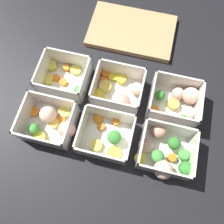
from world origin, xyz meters
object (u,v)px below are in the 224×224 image
container_near_right (164,152)px  container_near_left (52,122)px  container_far_right (178,102)px  container_far_center (119,91)px  container_far_left (65,79)px  container_near_center (107,136)px

container_near_right → container_near_left: bearing=178.6°
container_near_right → container_far_right: (0.02, 0.15, -0.00)m
container_near_right → container_far_center: bearing=137.3°
container_far_left → container_far_center: 0.17m
container_near_left → container_far_center: (0.16, 0.14, -0.00)m
container_near_left → container_near_center: size_ratio=1.14×
container_far_left → container_far_right: 0.34m
container_far_left → container_far_right: bearing=1.1°
container_near_center → container_far_left: bearing=139.5°
container_near_right → container_far_right: 0.15m
container_near_right → container_far_right: size_ratio=1.13×
container_near_left → container_far_right: (0.33, 0.15, 0.00)m
container_far_left → container_far_right: (0.34, 0.01, 0.00)m
container_near_center → container_far_left: size_ratio=0.89×
container_far_left → container_far_center: size_ratio=1.02×
container_near_left → container_far_center: 0.21m
container_near_center → container_near_right: 0.16m
container_near_right → container_far_right: same height
container_far_left → container_near_right: bearing=-24.4°
container_near_center → container_near_right: size_ratio=0.84×
container_near_center → container_near_right: same height
container_far_right → container_near_right: bearing=-95.8°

